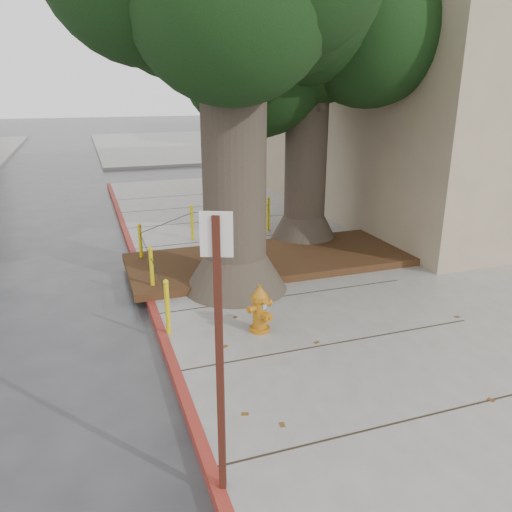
% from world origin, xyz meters
% --- Properties ---
extents(ground, '(140.00, 140.00, 0.00)m').
position_xyz_m(ground, '(0.00, 0.00, 0.00)').
color(ground, '#28282B').
rests_on(ground, ground).
extents(sidewalk_main, '(16.00, 26.00, 0.15)m').
position_xyz_m(sidewalk_main, '(6.00, 2.50, 0.07)').
color(sidewalk_main, slate).
rests_on(sidewalk_main, ground).
extents(sidewalk_far, '(16.00, 20.00, 0.15)m').
position_xyz_m(sidewalk_far, '(6.00, 30.00, 0.07)').
color(sidewalk_far, slate).
rests_on(sidewalk_far, ground).
extents(curb_red, '(0.14, 26.00, 0.16)m').
position_xyz_m(curb_red, '(-2.00, 2.50, 0.07)').
color(curb_red, maroon).
rests_on(curb_red, ground).
extents(planter_bed, '(6.40, 2.60, 0.16)m').
position_xyz_m(planter_bed, '(0.90, 3.90, 0.23)').
color(planter_bed, black).
rests_on(planter_bed, sidewalk_main).
extents(building_corner, '(12.00, 13.00, 10.00)m').
position_xyz_m(building_corner, '(10.00, 8.50, 5.00)').
color(building_corner, tan).
rests_on(building_corner, ground).
extents(building_side_white, '(10.00, 10.00, 9.00)m').
position_xyz_m(building_side_white, '(16.00, 26.00, 4.50)').
color(building_side_white, silver).
rests_on(building_side_white, ground).
extents(building_side_grey, '(12.00, 14.00, 12.00)m').
position_xyz_m(building_side_grey, '(22.00, 32.00, 6.00)').
color(building_side_grey, slate).
rests_on(building_side_grey, ground).
extents(tree_near, '(4.50, 3.80, 7.68)m').
position_xyz_m(tree_near, '(0.03, 2.82, 5.39)').
color(tree_near, '#4C3F33').
rests_on(tree_near, sidewalk_main).
extents(tree_far, '(4.50, 3.80, 7.17)m').
position_xyz_m(tree_far, '(2.64, 5.32, 5.02)').
color(tree_far, '#4C3F33').
rests_on(tree_far, sidewalk_main).
extents(bollard_ring, '(3.79, 5.39, 0.95)m').
position_xyz_m(bollard_ring, '(-0.87, 4.38, 0.66)').
color(bollard_ring, '#D5BA0B').
rests_on(bollard_ring, sidewalk_main).
extents(fire_hydrant, '(0.44, 0.44, 0.81)m').
position_xyz_m(fire_hydrant, '(-0.46, 0.79, 0.54)').
color(fire_hydrant, '#B36B12').
rests_on(fire_hydrant, sidewalk_main).
extents(signpost, '(0.27, 0.13, 2.84)m').
position_xyz_m(signpost, '(-1.95, -2.29, 1.76)').
color(signpost, '#471911').
rests_on(signpost, sidewalk_main).
extents(car_silver, '(4.08, 2.04, 1.33)m').
position_xyz_m(car_silver, '(6.89, 19.37, 0.67)').
color(car_silver, '#ABABB1').
rests_on(car_silver, ground).
extents(car_red, '(4.23, 1.61, 1.38)m').
position_xyz_m(car_red, '(11.38, 17.33, 0.69)').
color(car_red, maroon).
rests_on(car_red, ground).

